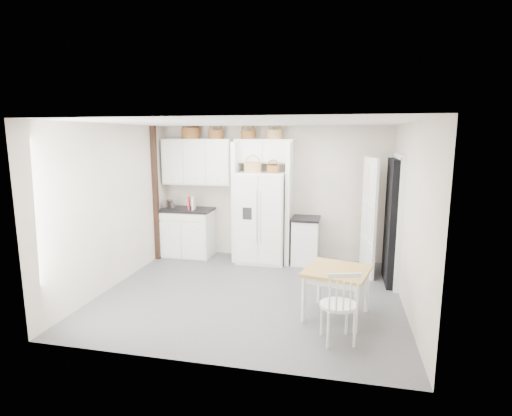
# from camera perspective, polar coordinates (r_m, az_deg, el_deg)

# --- Properties ---
(floor) EXTENTS (4.50, 4.50, 0.00)m
(floor) POSITION_cam_1_polar(r_m,az_deg,el_deg) (6.34, -0.75, -12.09)
(floor) COLOR #49494D
(floor) RESTS_ON ground
(ceiling) EXTENTS (4.50, 4.50, 0.00)m
(ceiling) POSITION_cam_1_polar(r_m,az_deg,el_deg) (5.86, -0.82, 12.12)
(ceiling) COLOR white
(ceiling) RESTS_ON wall_back
(wall_back) EXTENTS (4.50, 0.00, 4.50)m
(wall_back) POSITION_cam_1_polar(r_m,az_deg,el_deg) (7.90, 2.49, 2.19)
(wall_back) COLOR #B4AD9E
(wall_back) RESTS_ON floor
(wall_left) EXTENTS (0.00, 4.00, 4.00)m
(wall_left) POSITION_cam_1_polar(r_m,az_deg,el_deg) (6.83, -19.52, 0.31)
(wall_left) COLOR #B4AD9E
(wall_left) RESTS_ON floor
(wall_right) EXTENTS (0.00, 4.00, 4.00)m
(wall_right) POSITION_cam_1_polar(r_m,az_deg,el_deg) (5.89, 21.07, -1.30)
(wall_right) COLOR #B4AD9E
(wall_right) RESTS_ON floor
(refrigerator) EXTENTS (0.90, 0.72, 1.74)m
(refrigerator) POSITION_cam_1_polar(r_m,az_deg,el_deg) (7.66, 0.91, -1.33)
(refrigerator) COLOR white
(refrigerator) RESTS_ON floor
(base_cab_left) EXTENTS (1.00, 0.63, 0.93)m
(base_cab_left) POSITION_cam_1_polar(r_m,az_deg,el_deg) (8.24, -9.74, -3.54)
(base_cab_left) COLOR white
(base_cab_left) RESTS_ON floor
(base_cab_right) EXTENTS (0.48, 0.58, 0.85)m
(base_cab_right) POSITION_cam_1_polar(r_m,az_deg,el_deg) (7.70, 7.08, -4.75)
(base_cab_right) COLOR white
(base_cab_right) RESTS_ON floor
(dining_table) EXTENTS (0.97, 0.97, 0.67)m
(dining_table) POSITION_cam_1_polar(r_m,az_deg,el_deg) (5.58, 11.39, -11.80)
(dining_table) COLOR olive
(dining_table) RESTS_ON floor
(windsor_chair) EXTENTS (0.54, 0.52, 0.91)m
(windsor_chair) POSITION_cam_1_polar(r_m,az_deg,el_deg) (4.91, 11.69, -13.43)
(windsor_chair) COLOR white
(windsor_chair) RESTS_ON floor
(counter_left) EXTENTS (1.04, 0.67, 0.04)m
(counter_left) POSITION_cam_1_polar(r_m,az_deg,el_deg) (8.14, -9.84, -0.22)
(counter_left) COLOR black
(counter_left) RESTS_ON base_cab_left
(counter_right) EXTENTS (0.52, 0.62, 0.04)m
(counter_right) POSITION_cam_1_polar(r_m,az_deg,el_deg) (7.59, 7.16, -1.52)
(counter_right) COLOR black
(counter_right) RESTS_ON base_cab_right
(toaster) EXTENTS (0.27, 0.18, 0.17)m
(toaster) POSITION_cam_1_polar(r_m,az_deg,el_deg) (8.19, -12.16, 0.53)
(toaster) COLOR silver
(toaster) RESTS_ON counter_left
(cookbook_red) EXTENTS (0.08, 0.17, 0.25)m
(cookbook_red) POSITION_cam_1_polar(r_m,az_deg,el_deg) (8.01, -9.56, 0.69)
(cookbook_red) COLOR maroon
(cookbook_red) RESTS_ON counter_left
(cookbook_cream) EXTENTS (0.06, 0.18, 0.26)m
(cookbook_cream) POSITION_cam_1_polar(r_m,az_deg,el_deg) (7.97, -8.91, 0.69)
(cookbook_cream) COLOR beige
(cookbook_cream) RESTS_ON counter_left
(basket_upper_b) EXTENTS (0.37, 0.37, 0.22)m
(basket_upper_b) POSITION_cam_1_polar(r_m,az_deg,el_deg) (8.10, -9.31, 10.48)
(basket_upper_b) COLOR #55331A
(basket_upper_b) RESTS_ON upper_cabinet
(basket_upper_c) EXTENTS (0.30, 0.30, 0.17)m
(basket_upper_c) POSITION_cam_1_polar(r_m,az_deg,el_deg) (7.92, -5.75, 10.41)
(basket_upper_c) COLOR #55331A
(basket_upper_c) RESTS_ON upper_cabinet
(basket_bridge_a) EXTENTS (0.28, 0.28, 0.16)m
(basket_bridge_a) POSITION_cam_1_polar(r_m,az_deg,el_deg) (7.75, -1.13, 10.42)
(basket_bridge_a) COLOR #55331A
(basket_bridge_a) RESTS_ON bridge_cabinet
(basket_bridge_b) EXTENTS (0.30, 0.30, 0.17)m
(basket_bridge_b) POSITION_cam_1_polar(r_m,az_deg,el_deg) (7.65, 2.64, 10.46)
(basket_bridge_b) COLOR #A1732D
(basket_bridge_b) RESTS_ON bridge_cabinet
(basket_fridge_a) EXTENTS (0.33, 0.33, 0.17)m
(basket_fridge_a) POSITION_cam_1_polar(r_m,az_deg,el_deg) (7.46, -0.49, 5.78)
(basket_fridge_a) COLOR #A1732D
(basket_fridge_a) RESTS_ON refrigerator
(basket_fridge_b) EXTENTS (0.24, 0.24, 0.13)m
(basket_fridge_b) POSITION_cam_1_polar(r_m,az_deg,el_deg) (7.39, 2.46, 5.55)
(basket_fridge_b) COLOR #55331A
(basket_fridge_b) RESTS_ON refrigerator
(upper_cabinet) EXTENTS (1.40, 0.34, 0.90)m
(upper_cabinet) POSITION_cam_1_polar(r_m,az_deg,el_deg) (8.07, -8.32, 6.54)
(upper_cabinet) COLOR white
(upper_cabinet) RESTS_ON wall_back
(bridge_cabinet) EXTENTS (1.12, 0.34, 0.45)m
(bridge_cabinet) POSITION_cam_1_polar(r_m,az_deg,el_deg) (7.69, 1.20, 8.15)
(bridge_cabinet) COLOR white
(bridge_cabinet) RESTS_ON wall_back
(fridge_panel_left) EXTENTS (0.08, 0.60, 2.30)m
(fridge_panel_left) POSITION_cam_1_polar(r_m,az_deg,el_deg) (7.77, -2.70, 0.93)
(fridge_panel_left) COLOR white
(fridge_panel_left) RESTS_ON floor
(fridge_panel_right) EXTENTS (0.08, 0.60, 2.30)m
(fridge_panel_right) POSITION_cam_1_polar(r_m,az_deg,el_deg) (7.58, 4.77, 0.66)
(fridge_panel_right) COLOR white
(fridge_panel_right) RESTS_ON floor
(trim_post) EXTENTS (0.09, 0.09, 2.60)m
(trim_post) POSITION_cam_1_polar(r_m,az_deg,el_deg) (7.97, -14.14, 1.95)
(trim_post) COLOR black
(trim_post) RESTS_ON floor
(doorway_void) EXTENTS (0.18, 0.85, 2.05)m
(doorway_void) POSITION_cam_1_polar(r_m,az_deg,el_deg) (6.90, 18.96, -1.88)
(doorway_void) COLOR black
(doorway_void) RESTS_ON floor
(door_slab) EXTENTS (0.21, 0.79, 2.05)m
(door_slab) POSITION_cam_1_polar(r_m,az_deg,el_deg) (7.20, 15.82, -1.22)
(door_slab) COLOR white
(door_slab) RESTS_ON floor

